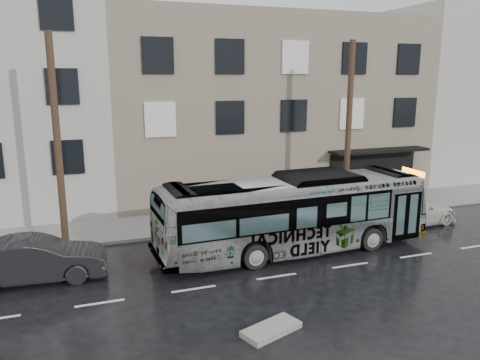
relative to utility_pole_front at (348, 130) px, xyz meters
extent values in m
plane|color=black|center=(-6.50, -3.30, -4.65)|extent=(120.00, 120.00, 0.00)
cube|color=gray|center=(-6.50, 1.60, -4.58)|extent=(90.00, 3.60, 0.15)
cube|color=gray|center=(-1.50, 9.40, 0.85)|extent=(20.00, 12.00, 11.00)
cube|color=#ABAAA2|center=(17.50, 9.40, 1.35)|extent=(18.00, 12.00, 12.00)
cylinder|color=#443122|center=(0.00, 0.00, 0.00)|extent=(0.30, 0.30, 9.00)
cylinder|color=#443122|center=(-14.00, 0.00, 0.00)|extent=(0.30, 0.30, 9.00)
cylinder|color=slate|center=(1.10, 0.00, -3.30)|extent=(0.06, 0.06, 2.40)
imported|color=#B2B2B2|center=(-4.75, -3.55, -2.98)|extent=(12.05, 3.24, 3.33)
imported|color=beige|center=(2.38, -2.21, -3.90)|extent=(5.37, 2.61, 1.50)
imported|color=black|center=(-14.97, -3.21, -3.83)|extent=(5.09, 2.02, 1.65)
cube|color=gray|center=(-8.23, -9.34, -4.56)|extent=(1.97, 1.37, 0.18)
camera|label=1|loc=(-13.24, -20.80, 2.69)|focal=35.00mm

